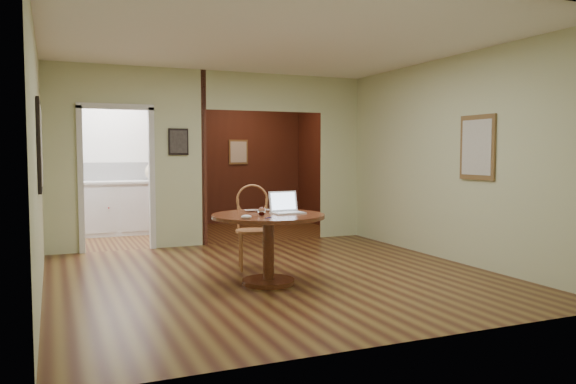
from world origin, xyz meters
name	(u,v)px	position (x,y,z in m)	size (l,w,h in m)	color
floor	(276,276)	(0.00, 0.00, 0.00)	(5.00, 5.00, 0.00)	#3F1E12
room_shell	(179,162)	(-0.47, 3.10, 1.29)	(5.20, 7.50, 5.00)	white
dining_table	(268,232)	(-0.22, -0.32, 0.57)	(1.23, 1.23, 0.77)	brown
chair	(253,222)	(-0.09, 0.56, 0.58)	(0.54, 0.54, 1.04)	#AB603C
open_laptop	(286,207)	(0.00, -0.28, 0.83)	(0.36, 0.31, 0.24)	white
closed_laptop	(258,211)	(-0.24, -0.06, 0.78)	(0.30, 0.19, 0.02)	silver
mouse	(246,217)	(-0.58, -0.65, 0.79)	(0.11, 0.06, 0.04)	white
wine_glass	(262,211)	(-0.33, -0.42, 0.81)	(0.08, 0.08, 0.09)	white
pen	(268,218)	(-0.34, -0.65, 0.77)	(0.01, 0.01, 0.12)	navy
kitchen_cabinet	(116,208)	(-1.35, 4.20, 0.47)	(2.06, 0.60, 0.94)	silver
grocery_bag	(154,172)	(-0.69, 4.20, 1.10)	(0.31, 0.27, 0.31)	#C1B38D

